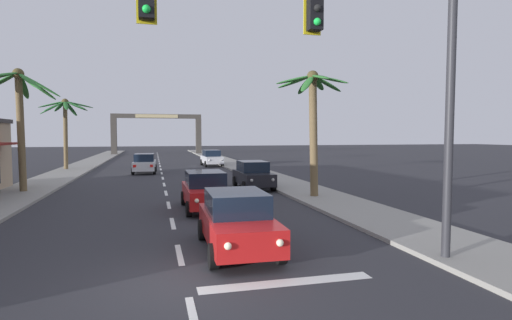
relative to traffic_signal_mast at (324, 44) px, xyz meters
The scene contains 14 objects.
ground_plane 6.28m from the traffic_signal_mast, behind, with size 220.00×220.00×0.00m, color #2D2D33.
sidewalk_right 21.40m from the traffic_signal_mast, 77.19° to the left, with size 3.20×110.00×0.14m, color gray.
sidewalk_left 23.62m from the traffic_signal_mast, 118.56° to the left, with size 3.20×110.00×0.14m, color gray.
lane_markings 20.45m from the traffic_signal_mast, 98.05° to the left, with size 4.28×86.60×0.01m.
traffic_signal_mast is the anchor object (origin of this frame).
sedan_lead_at_stop_bar 5.36m from the traffic_signal_mast, 123.52° to the left, with size 2.01×4.48×1.68m.
sedan_third_in_queue 10.14m from the traffic_signal_mast, 100.49° to the left, with size 1.95×4.45×1.68m.
sedan_oncoming_far 27.75m from the traffic_signal_mast, 99.70° to the left, with size 2.06×4.49×1.68m.
sedan_parked_nearest_kerb 15.93m from the traffic_signal_mast, 82.29° to the left, with size 1.95×4.45×1.68m.
sedan_parked_mid_kerb 34.00m from the traffic_signal_mast, 86.40° to the left, with size 2.07×4.50×1.68m.
palm_left_second 19.64m from the traffic_signal_mast, 124.09° to the left, with size 4.47×4.73×6.97m.
palm_left_third 33.70m from the traffic_signal_mast, 110.24° to the left, with size 4.87×4.47×6.62m.
palm_right_second 11.40m from the traffic_signal_mast, 68.92° to the left, with size 3.72×3.72×6.57m.
town_gateway_arch 60.47m from the traffic_signal_mast, 93.04° to the left, with size 14.60×0.90×6.72m.
Camera 1 is at (-0.65, -8.96, 3.30)m, focal length 28.27 mm.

